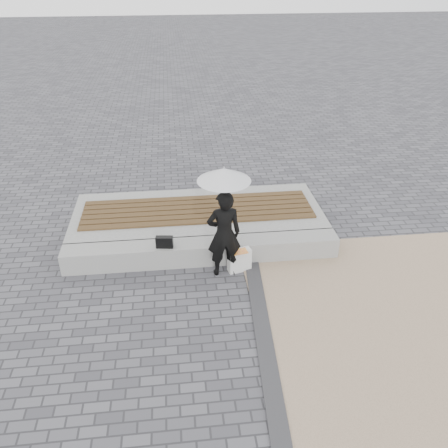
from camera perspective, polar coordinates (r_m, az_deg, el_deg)
The scene contains 11 objects.
ground at distance 7.44m, azimuth -1.68°, elevation -11.41°, with size 80.00×80.00×0.00m, color #515056.
terrazzo_zone at distance 7.93m, azimuth 22.86°, elevation -11.14°, with size 5.00×5.00×0.02m, color tan.
edging_band at distance 7.15m, azimuth 4.85°, elevation -13.47°, with size 0.25×5.20×0.04m, color #313133.
seating_ledge at distance 8.59m, azimuth -2.63°, elevation -3.32°, with size 5.00×0.45×0.40m, color gray.
timber_platform at distance 9.61m, azimuth -3.16°, elevation 0.62°, with size 5.00×2.00×0.40m, color #989994.
timber_decking at distance 9.50m, azimuth -3.20°, elevation 1.77°, with size 4.60×1.20×0.04m, color brown, non-canonical shape.
woman at distance 7.93m, azimuth -0.00°, elevation -1.22°, with size 0.59×0.38×1.61m, color black.
parasol at distance 7.42m, azimuth -0.00°, elevation 6.03°, with size 0.87×0.87×1.11m.
handbag at distance 8.33m, azimuth -7.24°, elevation -2.19°, with size 0.30×0.11×0.21m, color black.
canvas_tote at distance 8.32m, azimuth 1.88°, elevation -4.41°, with size 0.40×0.17×0.43m, color silver.
magazine at distance 8.16m, azimuth 1.96°, elevation -3.36°, with size 0.26×0.19×0.01m, color #DE4033.
Camera 1 is at (-0.41, -5.54, 4.95)m, focal length 37.61 mm.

